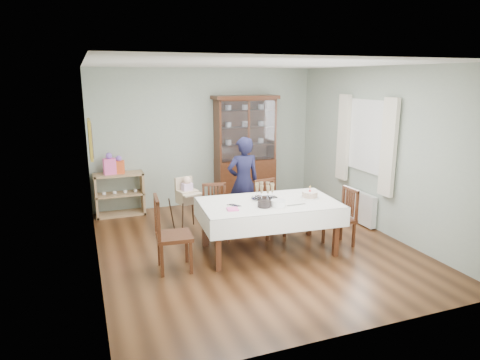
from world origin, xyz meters
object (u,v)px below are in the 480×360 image
champagne_tray (265,194)px  birthday_cake (310,195)px  chair_far_left (216,224)px  high_chair (188,210)px  sideboard (120,194)px  gift_bag_pink (110,165)px  dining_table (268,226)px  woman (243,182)px  chair_far_right (270,219)px  chair_end_left (173,248)px  chair_end_right (340,228)px  china_cabinet (245,148)px  gift_bag_orange (119,166)px

champagne_tray → birthday_cake: (0.67, -0.16, -0.03)m
chair_far_left → high_chair: 0.65m
sideboard → gift_bag_pink: size_ratio=2.28×
sideboard → high_chair: bearing=-52.9°
dining_table → woman: bearing=87.2°
chair_far_right → chair_end_left: chair_end_left is taller
chair_far_right → chair_end_right: size_ratio=1.02×
china_cabinet → champagne_tray: (-0.61, -2.38, -0.29)m
china_cabinet → woman: china_cabinet is taller
birthday_cake → chair_far_right: bearing=121.2°
birthday_cake → gift_bag_pink: 3.71m
woman → high_chair: size_ratio=1.65×
dining_table → sideboard: 3.17m
champagne_tray → gift_bag_pink: (-2.03, 2.38, 0.14)m
china_cabinet → chair_end_right: bearing=-79.1°
birthday_cake → china_cabinet: bearing=91.2°
sideboard → birthday_cake: 3.64m
dining_table → champagne_tray: bearing=92.1°
woman → gift_bag_pink: size_ratio=3.94×
chair_far_left → champagne_tray: 0.98m
birthday_cake → chair_end_left: bearing=-177.0°
chair_end_left → chair_end_right: bearing=-86.0°
sideboard → gift_bag_orange: (0.02, -0.02, 0.55)m
dining_table → high_chair: bearing=126.0°
high_chair → birthday_cake: bearing=-53.2°
dining_table → chair_end_left: (-1.45, -0.13, -0.08)m
sideboard → woman: bearing=-34.8°
chair_end_right → high_chair: high_chair is taller
china_cabinet → high_chair: 2.12m
chair_end_right → chair_far_right: bearing=-133.8°
high_chair → birthday_cake: size_ratio=3.53×
high_chair → gift_bag_orange: bearing=112.7°
chair_far_right → champagne_tray: size_ratio=2.27×
sideboard → gift_bag_pink: bearing=-172.2°
chair_end_right → gift_bag_orange: 4.08m
chair_far_left → gift_bag_pink: bearing=136.2°
birthday_cake → champagne_tray: bearing=166.1°
dining_table → champagne_tray: champagne_tray is taller
dining_table → gift_bag_orange: (-1.87, 2.53, 0.56)m
chair_far_right → chair_end_right: chair_far_right is taller
woman → chair_end_left: bearing=41.3°
chair_far_right → champagne_tray: bearing=-132.9°
champagne_tray → gift_bag_pink: gift_bag_pink is taller
gift_bag_orange → dining_table: bearing=-53.5°
champagne_tray → gift_bag_orange: size_ratio=1.20×
china_cabinet → champagne_tray: 2.48m
chair_far_left → birthday_cake: bearing=-21.7°
sideboard → gift_bag_orange: bearing=-41.5°
sideboard → chair_far_left: (1.30, -1.85, -0.14)m
sideboard → chair_far_left: bearing=-55.0°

